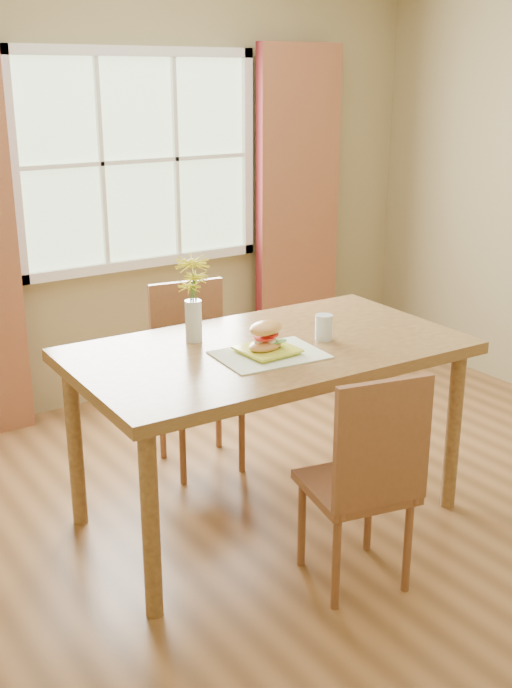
{
  "coord_description": "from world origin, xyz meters",
  "views": [
    {
      "loc": [
        -2.2,
        -2.67,
        2.0
      ],
      "look_at": [
        -0.35,
        0.07,
        0.89
      ],
      "focal_mm": 42.0,
      "sensor_mm": 36.0,
      "label": 1
    }
  ],
  "objects": [
    {
      "name": "room",
      "position": [
        0.0,
        0.0,
        1.35
      ],
      "size": [
        4.24,
        3.84,
        2.74
      ],
      "color": "#8E5F33",
      "rests_on": "ground"
    },
    {
      "name": "window",
      "position": [
        0.0,
        1.87,
        1.5
      ],
      "size": [
        1.62,
        0.06,
        1.32
      ],
      "color": "#AFD29F",
      "rests_on": "room"
    },
    {
      "name": "plate",
      "position": [
        -0.32,
        0.03,
        0.86
      ],
      "size": [
        0.24,
        0.24,
        0.01
      ],
      "primitive_type": "cube",
      "rotation": [
        0.0,
        0.0,
        0.05
      ],
      "color": "#C5CF33",
      "rests_on": "placemat"
    },
    {
      "name": "water_glass",
      "position": [
        0.0,
        0.04,
        0.91
      ],
      "size": [
        0.08,
        0.08,
        0.12
      ],
      "color": "silver",
      "rests_on": "dining_table"
    },
    {
      "name": "chair_far",
      "position": [
        -0.24,
        0.82,
        0.53
      ],
      "size": [
        0.47,
        0.47,
        0.97
      ],
      "rotation": [
        0.0,
        0.0,
        -0.17
      ],
      "color": "brown",
      "rests_on": "room"
    },
    {
      "name": "chair_near",
      "position": [
        -0.27,
        -0.58,
        0.52
      ],
      "size": [
        0.47,
        0.47,
        0.95
      ],
      "rotation": [
        0.0,
        0.0,
        -0.22
      ],
      "color": "brown",
      "rests_on": "room"
    },
    {
      "name": "dining_table",
      "position": [
        -0.25,
        0.12,
        0.76
      ],
      "size": [
        1.78,
        1.04,
        0.85
      ],
      "rotation": [
        0.0,
        0.0,
        -0.03
      ],
      "color": "olive",
      "rests_on": "room"
    },
    {
      "name": "placemat",
      "position": [
        -0.33,
        0.0,
        0.86
      ],
      "size": [
        0.48,
        0.37,
        0.01
      ],
      "primitive_type": "cube",
      "rotation": [
        0.0,
        0.0,
        -0.09
      ],
      "color": "beige",
      "rests_on": "dining_table"
    },
    {
      "name": "croissant_sandwich",
      "position": [
        -0.33,
        0.03,
        0.93
      ],
      "size": [
        0.2,
        0.16,
        0.13
      ],
      "rotation": [
        0.0,
        0.0,
        0.26
      ],
      "color": "#FAA355",
      "rests_on": "plate"
    },
    {
      "name": "flower_vase",
      "position": [
        -0.5,
        0.36,
        1.09
      ],
      "size": [
        0.16,
        0.16,
        0.39
      ],
      "color": "silver",
      "rests_on": "dining_table"
    },
    {
      "name": "curtain_right",
      "position": [
        1.15,
        1.78,
        1.1
      ],
      "size": [
        0.65,
        0.08,
        2.2
      ],
      "primitive_type": "cube",
      "color": "maroon",
      "rests_on": "room"
    }
  ]
}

